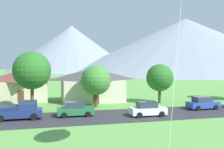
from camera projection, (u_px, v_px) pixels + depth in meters
The scene contains 12 objects.
road_strip at pixel (98, 117), 31.99m from camera, with size 160.00×7.64×0.08m, color #2D2D33.
mountain_far_west_ridge at pixel (71, 48), 164.78m from camera, with size 74.82×74.82×27.08m, color gray.
mountain_central_ridge at pixel (185, 45), 152.22m from camera, with size 126.66×126.66×29.41m, color gray.
house_leftmost at pixel (92, 84), 44.29m from camera, with size 10.27×6.88×5.29m.
house_left_center at pixel (22, 85), 44.81m from camera, with size 8.53×6.95×5.04m.
tree_left_of_center at pixel (96, 80), 38.52m from camera, with size 4.18×4.18×5.87m.
tree_center at pixel (160, 78), 42.09m from camera, with size 4.15×4.15×5.98m.
tree_far_right at pixel (32, 71), 35.35m from camera, with size 4.87×4.87×7.70m.
parked_car_green_west_end at pixel (75, 109), 32.14m from camera, with size 4.24×2.16×1.68m.
parked_car_blue_mid_west at pixel (203, 103), 36.70m from camera, with size 4.27×2.22×1.68m.
parked_car_white_mid_east at pixel (148, 109), 32.23m from camera, with size 4.23×2.14×1.68m.
pickup_truck_navy_east_side at pixel (19, 110), 30.35m from camera, with size 5.21×2.35×1.99m.
Camera 1 is at (-6.29, -2.23, 6.61)m, focal length 44.30 mm.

